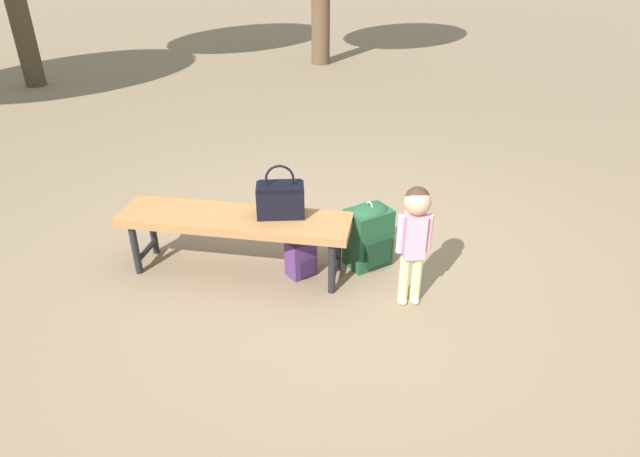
{
  "coord_description": "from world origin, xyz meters",
  "views": [
    {
      "loc": [
        0.67,
        -3.26,
        2.16
      ],
      "look_at": [
        0.01,
        -0.23,
        0.45
      ],
      "focal_mm": 30.4,
      "sensor_mm": 36.0,
      "label": 1
    }
  ],
  "objects_px": {
    "backpack_small": "(301,255)",
    "child_standing": "(415,229)",
    "backpack_large": "(369,234)",
    "handbag": "(280,198)",
    "park_bench": "(235,223)"
  },
  "relations": [
    {
      "from": "park_bench",
      "to": "child_standing",
      "type": "distance_m",
      "value": 1.24
    },
    {
      "from": "park_bench",
      "to": "child_standing",
      "type": "bearing_deg",
      "value": -4.64
    },
    {
      "from": "handbag",
      "to": "backpack_large",
      "type": "relative_size",
      "value": 0.73
    },
    {
      "from": "backpack_large",
      "to": "child_standing",
      "type": "bearing_deg",
      "value": -50.49
    },
    {
      "from": "child_standing",
      "to": "backpack_large",
      "type": "relative_size",
      "value": 1.63
    },
    {
      "from": "backpack_large",
      "to": "backpack_small",
      "type": "relative_size",
      "value": 1.6
    },
    {
      "from": "backpack_small",
      "to": "child_standing",
      "type": "bearing_deg",
      "value": -11.3
    },
    {
      "from": "handbag",
      "to": "park_bench",
      "type": "bearing_deg",
      "value": -165.01
    },
    {
      "from": "child_standing",
      "to": "backpack_large",
      "type": "bearing_deg",
      "value": 129.51
    },
    {
      "from": "handbag",
      "to": "child_standing",
      "type": "xyz_separation_m",
      "value": [
        0.91,
        -0.18,
        -0.03
      ]
    },
    {
      "from": "child_standing",
      "to": "backpack_small",
      "type": "relative_size",
      "value": 2.61
    },
    {
      "from": "backpack_small",
      "to": "handbag",
      "type": "bearing_deg",
      "value": 169.03
    },
    {
      "from": "child_standing",
      "to": "backpack_small",
      "type": "distance_m",
      "value": 0.88
    },
    {
      "from": "child_standing",
      "to": "backpack_small",
      "type": "xyz_separation_m",
      "value": [
        -0.77,
        0.15,
        -0.39
      ]
    },
    {
      "from": "child_standing",
      "to": "backpack_large",
      "type": "height_order",
      "value": "child_standing"
    }
  ]
}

